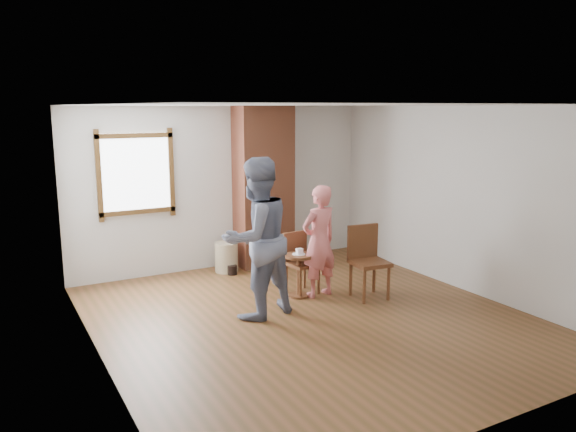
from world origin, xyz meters
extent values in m
plane|color=brown|center=(0.00, 0.00, 0.00)|extent=(5.50, 5.50, 0.00)
cube|color=silver|center=(0.00, 2.75, 1.30)|extent=(5.00, 0.04, 2.60)
cube|color=silver|center=(-2.50, 0.00, 1.30)|extent=(0.04, 5.50, 2.60)
cube|color=silver|center=(2.50, 0.00, 1.30)|extent=(0.04, 5.50, 2.60)
cube|color=white|center=(0.00, 0.00, 2.60)|extent=(5.00, 5.50, 0.04)
cube|color=#573919|center=(-1.40, 2.71, 1.60)|extent=(1.14, 0.06, 1.34)
cube|color=white|center=(-1.40, 2.73, 1.60)|extent=(1.00, 0.02, 1.20)
cube|color=#9C5537|center=(0.60, 2.50, 1.30)|extent=(0.90, 0.50, 2.60)
cylinder|color=#BFB08A|center=(-0.12, 2.40, 0.24)|extent=(0.46, 0.46, 0.47)
cylinder|color=black|center=(-0.11, 2.19, 0.07)|extent=(0.19, 0.19, 0.15)
cube|color=brown|center=(0.40, 0.90, 0.43)|extent=(0.44, 0.44, 0.05)
cylinder|color=brown|center=(0.26, 0.72, 0.21)|extent=(0.04, 0.04, 0.43)
cylinder|color=brown|center=(0.58, 0.75, 0.21)|extent=(0.04, 0.04, 0.43)
cylinder|color=brown|center=(0.22, 1.04, 0.21)|extent=(0.04, 0.04, 0.43)
cylinder|color=brown|center=(0.54, 1.08, 0.21)|extent=(0.04, 0.04, 0.43)
cube|color=brown|center=(0.38, 1.07, 0.64)|extent=(0.40, 0.08, 0.43)
cube|color=brown|center=(1.10, 0.28, 0.49)|extent=(0.51, 0.51, 0.05)
cylinder|color=brown|center=(0.89, 0.12, 0.25)|extent=(0.04, 0.04, 0.49)
cylinder|color=brown|center=(1.26, 0.08, 0.25)|extent=(0.04, 0.04, 0.49)
cylinder|color=brown|center=(0.93, 0.49, 0.25)|extent=(0.04, 0.04, 0.49)
cylinder|color=brown|center=(1.30, 0.45, 0.25)|extent=(0.04, 0.04, 0.49)
cube|color=brown|center=(1.12, 0.49, 0.74)|extent=(0.46, 0.10, 0.49)
cylinder|color=brown|center=(0.28, 0.80, 0.58)|extent=(0.40, 0.40, 0.04)
cylinder|color=brown|center=(0.28, 0.80, 0.29)|extent=(0.06, 0.06, 0.54)
cylinder|color=brown|center=(0.28, 0.80, 0.01)|extent=(0.28, 0.28, 0.03)
cylinder|color=white|center=(0.28, 0.80, 0.60)|extent=(0.18, 0.18, 0.01)
cube|color=silver|center=(0.29, 0.80, 0.64)|extent=(0.08, 0.07, 0.06)
imported|color=#161E3E|center=(-0.54, 0.43, 1.00)|extent=(1.12, 0.96, 1.99)
imported|color=#E57272|center=(0.54, 0.70, 0.77)|extent=(0.62, 0.45, 1.55)
camera|label=1|loc=(-3.45, -5.60, 2.58)|focal=35.00mm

